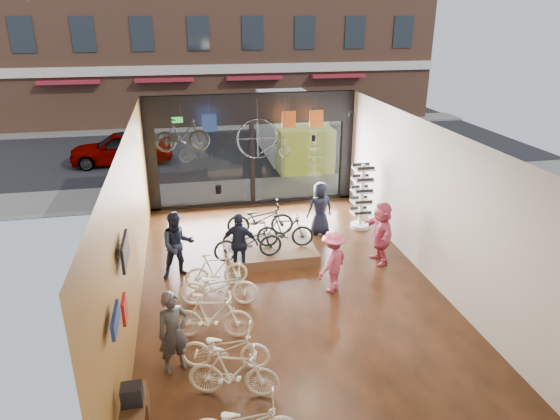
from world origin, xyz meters
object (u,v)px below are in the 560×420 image
object	(u,v)px
floor_bike_2	(225,348)
display_bike_right	(260,219)
floor_bike_4	(219,286)
customer_5	(381,233)
box_truck	(294,131)
floor_bike_5	(216,270)
display_bike_left	(248,242)
customer_2	(240,243)
penny_farthing	(266,140)
customer_3	(333,262)
customer_0	(173,332)
sunglasses_rack	(362,196)
floor_bike_1	(233,372)
customer_4	(320,209)
floor_bike_3	(212,316)
hung_bike	(182,135)
display_platform	(269,251)
street_car	(121,148)
display_bike_mid	(285,231)
customer_1	(178,245)

from	to	relation	value
floor_bike_2	display_bike_right	size ratio (longest dim) A/B	0.89
floor_bike_4	customer_5	distance (m)	4.58
box_truck	floor_bike_5	distance (m)	11.46
display_bike_left	customer_2	xyz separation A→B (m)	(-0.22, -0.12, 0.03)
penny_farthing	display_bike_left	bearing A→B (deg)	-107.04
customer_3	customer_0	bearing A→B (deg)	-9.73
floor_bike_5	customer_2	xyz separation A→B (m)	(0.66, 0.67, 0.35)
floor_bike_4	customer_5	size ratio (longest dim) A/B	1.05
customer_0	penny_farthing	size ratio (longest dim) A/B	0.99
sunglasses_rack	display_bike_left	bearing A→B (deg)	-149.34
floor_bike_1	customer_4	distance (m)	7.17
floor_bike_3	customer_5	world-z (taller)	customer_5
hung_bike	display_bike_left	bearing A→B (deg)	-153.83
floor_bike_4	display_platform	world-z (taller)	floor_bike_4
floor_bike_5	sunglasses_rack	bearing A→B (deg)	-62.20
floor_bike_5	customer_5	world-z (taller)	customer_5
box_truck	penny_farthing	size ratio (longest dim) A/B	4.28
box_truck	customer_5	distance (m)	10.08
street_car	display_bike_right	bearing A→B (deg)	26.23
customer_5	display_bike_mid	bearing A→B (deg)	-108.54
display_bike_left	box_truck	bearing A→B (deg)	-24.17
customer_5	hung_bike	bearing A→B (deg)	-123.97
floor_bike_4	customer_0	distance (m)	2.32
floor_bike_2	sunglasses_rack	world-z (taller)	sunglasses_rack
sunglasses_rack	display_platform	bearing A→B (deg)	-153.50
customer_0	floor_bike_5	bearing A→B (deg)	48.87
customer_4	customer_0	bearing A→B (deg)	44.65
floor_bike_1	customer_1	size ratio (longest dim) A/B	0.93
floor_bike_4	display_bike_mid	world-z (taller)	display_bike_mid
floor_bike_3	customer_4	xyz separation A→B (m)	(3.55, 4.61, 0.30)
hung_bike	floor_bike_5	bearing A→B (deg)	-171.12
display_bike_right	customer_4	size ratio (longest dim) A/B	1.17
customer_2	sunglasses_rack	xyz separation A→B (m)	(4.00, 2.15, 0.21)
floor_bike_4	customer_3	bearing A→B (deg)	-79.04
street_car	display_platform	bearing A→B (deg)	25.12
floor_bike_2	penny_farthing	size ratio (longest dim) A/B	1.02
floor_bike_4	customer_3	world-z (taller)	customer_3
display_platform	floor_bike_1	bearing A→B (deg)	-106.72
display_bike_mid	customer_3	world-z (taller)	customer_3
floor_bike_5	customer_4	distance (m)	4.21
floor_bike_3	customer_3	xyz separation A→B (m)	(2.94, 1.32, 0.26)
floor_bike_3	customer_0	xyz separation A→B (m)	(-0.74, -0.86, 0.31)
floor_bike_2	sunglasses_rack	xyz separation A→B (m)	(4.74, 5.82, 0.58)
box_truck	hung_bike	xyz separation A→B (m)	(-4.89, -6.80, 1.55)
floor_bike_2	customer_0	world-z (taller)	customer_0
street_car	display_platform	distance (m)	11.23
customer_2	customer_4	world-z (taller)	customer_4
display_bike_right	customer_4	world-z (taller)	customer_4
display_bike_mid	hung_bike	xyz separation A→B (m)	(-2.53, 2.48, 2.16)
customer_0	customer_3	bearing A→B (deg)	8.63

